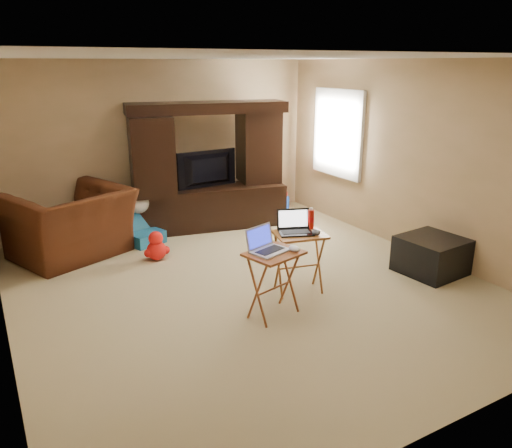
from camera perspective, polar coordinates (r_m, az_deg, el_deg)
floor at (r=5.80m, az=-0.98°, el=-7.00°), size 5.50×5.50×0.00m
ceiling at (r=5.26m, az=-1.14°, el=18.53°), size 5.50×5.50×0.00m
wall_back at (r=7.88m, az=-10.80°, el=8.91°), size 5.00×0.00×5.00m
wall_front at (r=3.35m, az=22.15°, el=-4.38°), size 5.00×0.00×5.00m
wall_right at (r=6.92m, az=17.59°, el=7.16°), size 0.00×5.50×5.50m
window_pane at (r=8.00m, az=9.43°, el=10.21°), size 0.00×1.20×1.20m
window_frame at (r=7.99m, az=9.32°, el=10.20°), size 0.06×1.14×1.34m
entertainment_center at (r=7.60m, az=-5.44°, el=6.53°), size 2.40×1.03×1.91m
television at (r=7.56m, az=-5.29°, el=6.19°), size 0.97×0.19×0.56m
recliner at (r=6.93m, az=-20.42°, el=0.01°), size 1.72×1.63×0.89m
child_rocker at (r=7.18m, az=-12.81°, el=0.20°), size 0.62×0.66×0.62m
plush_toy at (r=6.58m, az=-11.34°, el=-2.42°), size 0.35×0.29×0.39m
push_toy at (r=8.33m, az=1.51°, el=2.51°), size 0.62×0.46×0.46m
ottoman at (r=6.43m, az=19.40°, el=-3.39°), size 0.74×0.74×0.44m
tray_table_left at (r=5.02m, az=2.04°, el=-6.90°), size 0.61×0.54×0.68m
tray_table_right at (r=5.53m, az=4.93°, el=-4.45°), size 0.61×0.53×0.69m
laptop_left at (r=4.85m, az=1.61°, el=-1.90°), size 0.43×0.39×0.24m
laptop_right at (r=5.36m, az=4.58°, el=0.14°), size 0.44×0.41×0.24m
mouse_left at (r=4.91m, az=4.40°, el=-2.81°), size 0.10×0.15×0.06m
mouse_right at (r=5.38m, az=6.90°, el=-0.91°), size 0.14×0.16×0.06m
water_bottle at (r=5.55m, az=6.29°, el=0.54°), size 0.07×0.07×0.21m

